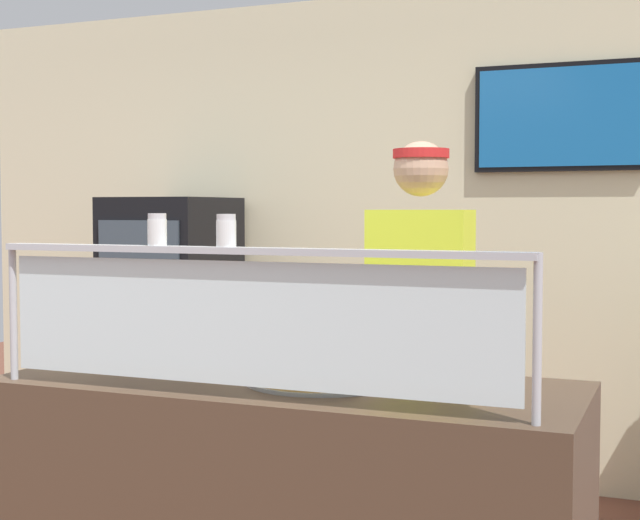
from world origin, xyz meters
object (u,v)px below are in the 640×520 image
Objects in this scene: parmesan_shaker at (157,232)px; worker_figure at (421,339)px; drink_fridge at (172,334)px; pizza_server at (321,371)px; pepper_flake_shaker at (226,233)px; pizza_tray at (322,377)px.

worker_figure reaches higher than parmesan_shaker.
drink_fridge is at bearing 147.75° from worker_figure.
worker_figure is (0.13, 0.70, 0.02)m from pizza_server.
pepper_flake_shaker is at bearing -106.28° from worker_figure.
pepper_flake_shaker is at bearing -116.06° from pizza_tray.
pepper_flake_shaker is (0.23, 0.00, -0.00)m from parmesan_shaker.
pizza_server is 0.68m from parmesan_shaker.
pizza_server is 2.93× the size of pepper_flake_shaker.
drink_fridge is (-1.27, 2.15, -0.65)m from parmesan_shaker.
pizza_tray is 0.28× the size of worker_figure.
worker_figure is at bearing 73.04° from pizza_server.
pepper_flake_shaker is (-0.16, -0.34, 0.47)m from pizza_tray.
parmesan_shaker is (-0.40, -0.32, 0.45)m from pizza_server.
worker_figure is (0.53, 1.02, -0.43)m from parmesan_shaker.
parmesan_shaker is at bearing -139.76° from pizza_tray.
pizza_server is at bearing -47.66° from drink_fridge.
drink_fridge is (-1.67, 1.81, -0.18)m from pizza_tray.
pizza_server is at bearing -75.04° from pizza_tray.
parmesan_shaker is at bearing -117.55° from worker_figure.
pizza_tray is 0.70m from parmesan_shaker.
pizza_tray is 0.69m from worker_figure.
pizza_server is (0.01, -0.02, 0.02)m from pizza_tray.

